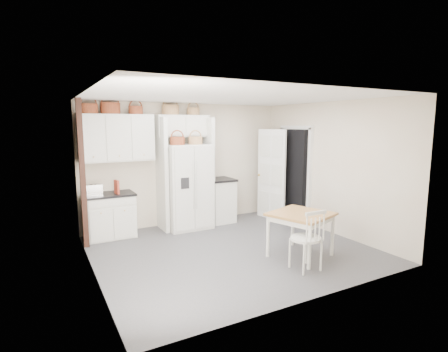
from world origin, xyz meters
TOP-DOWN VIEW (x-y plane):
  - floor at (0.00, 0.00)m, footprint 4.50×4.50m
  - ceiling at (0.00, 0.00)m, footprint 4.50×4.50m
  - wall_back at (0.00, 2.00)m, footprint 4.50×0.00m
  - wall_left at (-2.25, 0.00)m, footprint 0.00×4.00m
  - wall_right at (2.25, 0.00)m, footprint 0.00×4.00m
  - refrigerator at (-0.15, 1.60)m, footprint 0.91×0.73m
  - base_cab_left at (-1.71, 1.70)m, footprint 0.88×0.56m
  - base_cab_right at (0.66, 1.70)m, footprint 0.53×0.63m
  - dining_table at (0.84, -0.80)m, footprint 1.11×1.11m
  - windsor_chair at (0.56, -1.25)m, footprint 0.47×0.43m
  - counter_left at (-1.71, 1.70)m, footprint 0.92×0.59m
  - counter_right at (0.66, 1.70)m, footprint 0.57×0.67m
  - toaster at (-1.99, 1.65)m, footprint 0.31×0.19m
  - cookbook_red at (-1.58, 1.62)m, footprint 0.07×0.18m
  - cookbook_cream at (-1.57, 1.62)m, footprint 0.05×0.15m
  - basket_upper_a at (-1.97, 1.83)m, footprint 0.32×0.32m
  - basket_upper_b at (-1.59, 1.83)m, footprint 0.36×0.36m
  - basket_upper_c at (-1.11, 1.83)m, footprint 0.27×0.27m
  - basket_bridge_a at (-0.40, 1.83)m, footprint 0.35×0.35m
  - basket_bridge_b at (0.10, 1.83)m, footprint 0.27×0.27m
  - basket_fridge_a at (-0.39, 1.50)m, footprint 0.29×0.29m
  - basket_fridge_b at (0.00, 1.50)m, footprint 0.29×0.29m
  - upper_cabinet at (-1.50, 1.83)m, footprint 1.40×0.34m
  - bridge_cabinet at (-0.15, 1.83)m, footprint 1.12×0.34m
  - fridge_panel_left at (-0.66, 1.70)m, footprint 0.08×0.60m
  - fridge_panel_right at (0.36, 1.70)m, footprint 0.08×0.60m
  - trim_post at (-2.20, 1.35)m, footprint 0.09×0.09m
  - doorway_void at (2.16, 1.00)m, footprint 0.18×0.85m
  - door_slab at (1.80, 1.33)m, footprint 0.21×0.79m

SIDE VIEW (x-z plane):
  - floor at x=0.00m, z-range 0.00..0.00m
  - dining_table at x=0.84m, z-range 0.00..0.73m
  - base_cab_left at x=-1.71m, z-range 0.00..0.82m
  - base_cab_right at x=0.66m, z-range 0.00..0.93m
  - windsor_chair at x=0.56m, z-range 0.00..0.96m
  - counter_left at x=-1.71m, z-range 0.82..0.85m
  - refrigerator at x=-0.15m, z-range 0.00..1.76m
  - counter_right at x=0.66m, z-range 0.93..0.97m
  - toaster at x=-1.99m, z-range 0.85..1.06m
  - cookbook_cream at x=-1.57m, z-range 0.85..1.08m
  - cookbook_red at x=-1.58m, z-range 0.85..1.11m
  - doorway_void at x=2.16m, z-range 0.00..2.05m
  - door_slab at x=1.80m, z-range 0.00..2.05m
  - fridge_panel_left at x=-0.66m, z-range 0.00..2.30m
  - fridge_panel_right at x=0.36m, z-range 0.00..2.30m
  - wall_back at x=0.00m, z-range -0.95..3.55m
  - wall_left at x=-2.25m, z-range -0.70..3.30m
  - wall_right at x=2.25m, z-range -0.70..3.30m
  - trim_post at x=-2.20m, z-range 0.00..2.60m
  - basket_fridge_b at x=0.00m, z-range 1.76..1.91m
  - basket_fridge_a at x=-0.39m, z-range 1.76..1.91m
  - upper_cabinet at x=-1.50m, z-range 1.45..2.35m
  - bridge_cabinet at x=-0.15m, z-range 1.90..2.35m
  - basket_bridge_b at x=0.10m, z-range 2.35..2.51m
  - basket_upper_c at x=-1.11m, z-range 2.35..2.51m
  - basket_upper_a at x=-1.97m, z-range 2.35..2.53m
  - basket_bridge_a at x=-0.40m, z-range 2.35..2.55m
  - basket_upper_b at x=-1.59m, z-range 2.35..2.56m
  - ceiling at x=0.00m, z-range 2.60..2.60m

